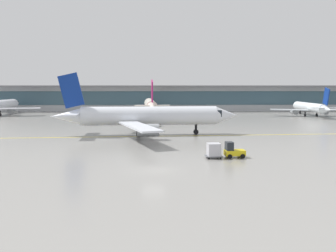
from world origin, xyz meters
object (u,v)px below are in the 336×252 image
gate_airplane_1 (150,105)px  gate_airplane_2 (310,107)px  baggage_tug (233,151)px  taxiing_regional_jet (147,116)px  cargo_dolly_lead (214,150)px

gate_airplane_1 → gate_airplane_2: 50.19m
gate_airplane_2 → baggage_tug: bearing=149.6°
gate_airplane_1 → taxiing_regional_jet: size_ratio=0.94×
gate_airplane_1 → taxiing_regional_jet: 43.31m
gate_airplane_1 → cargo_dolly_lead: gate_airplane_1 is taller
gate_airplane_2 → cargo_dolly_lead: 74.81m
baggage_tug → gate_airplane_2: bearing=53.9°
cargo_dolly_lead → gate_airplane_1: bearing=93.5°
gate_airplane_1 → taxiing_regional_jet: (0.69, -43.30, 0.21)m
cargo_dolly_lead → gate_airplane_2: bearing=52.3°
gate_airplane_1 → taxiing_regional_jet: taxiing_regional_jet is taller
gate_airplane_2 → baggage_tug: gate_airplane_2 is taller
baggage_tug → cargo_dolly_lead: 2.59m
gate_airplane_1 → cargo_dolly_lead: size_ratio=15.04×
gate_airplane_2 → baggage_tug: size_ratio=9.99×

